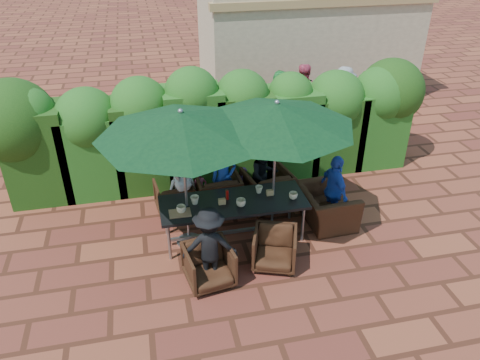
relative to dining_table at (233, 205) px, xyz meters
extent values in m
plane|color=brown|center=(0.13, -0.16, -0.68)|extent=(80.00, 80.00, 0.00)
cube|color=black|center=(0.00, 0.00, 0.05)|extent=(2.47, 0.90, 0.05)
cube|color=gray|center=(0.00, 0.00, -0.56)|extent=(2.27, 0.05, 0.05)
cylinder|color=gray|center=(-1.13, -0.35, -0.33)|extent=(0.05, 0.05, 0.70)
cylinder|color=gray|center=(-1.13, 0.35, -0.33)|extent=(0.05, 0.05, 0.70)
cylinder|color=gray|center=(1.13, -0.35, -0.33)|extent=(0.05, 0.05, 0.70)
cylinder|color=gray|center=(1.13, 0.35, -0.33)|extent=(0.05, 0.05, 0.70)
cylinder|color=gray|center=(-0.78, 0.04, -0.66)|extent=(0.44, 0.44, 0.03)
cylinder|color=gray|center=(-0.78, 0.04, 0.52)|extent=(0.04, 0.04, 2.40)
cone|color=black|center=(-0.78, 0.04, 1.54)|extent=(2.66, 2.66, 0.38)
sphere|color=gray|center=(-0.78, 0.04, 1.74)|extent=(0.08, 0.08, 0.08)
cylinder|color=gray|center=(0.72, 0.07, -0.66)|extent=(0.44, 0.44, 0.03)
cylinder|color=gray|center=(0.72, 0.07, 0.52)|extent=(0.04, 0.04, 2.40)
cone|color=black|center=(0.72, 0.07, 1.54)|extent=(2.57, 2.57, 0.38)
sphere|color=gray|center=(0.72, 0.07, 1.74)|extent=(0.08, 0.08, 0.08)
imported|color=black|center=(-0.92, 1.04, -0.33)|extent=(0.74, 0.70, 0.69)
imported|color=black|center=(-0.10, 0.96, -0.26)|extent=(0.83, 0.78, 0.83)
imported|color=black|center=(0.83, 0.85, -0.26)|extent=(0.95, 0.90, 0.84)
imported|color=black|center=(-0.59, -1.02, -0.32)|extent=(0.79, 0.75, 0.71)
imported|color=black|center=(0.50, -0.84, -0.33)|extent=(0.85, 0.82, 0.69)
imported|color=black|center=(1.74, 0.09, -0.22)|extent=(0.71, 1.06, 0.91)
imported|color=silver|center=(-0.77, 0.87, -0.11)|extent=(0.62, 0.45, 1.13)
imported|color=#2146B6|center=(0.02, 0.96, -0.02)|extent=(0.51, 0.44, 1.32)
imported|color=black|center=(0.80, 0.98, -0.07)|extent=(0.65, 0.47, 1.21)
imported|color=black|center=(-0.56, -0.96, -0.03)|extent=(0.88, 0.52, 1.29)
imported|color=#2146B6|center=(1.84, 0.07, 0.00)|extent=(0.51, 0.84, 1.35)
imported|color=#CE486B|center=(-0.42, 1.12, -0.30)|extent=(0.31, 0.27, 0.74)
imported|color=#704596|center=(0.44, 1.11, -0.31)|extent=(0.28, 0.24, 0.73)
imported|color=green|center=(2.03, 4.03, 0.14)|extent=(1.56, 0.65, 1.64)
imported|color=#CE486B|center=(2.69, 4.35, 0.15)|extent=(0.87, 0.63, 1.66)
imported|color=gray|center=(3.70, 4.09, 0.12)|extent=(1.11, 0.97, 1.60)
imported|color=beige|center=(-0.89, -0.14, 0.14)|extent=(0.16, 0.16, 0.12)
imported|color=beige|center=(-0.64, 0.07, 0.14)|extent=(0.15, 0.15, 0.14)
imported|color=beige|center=(0.09, -0.16, 0.14)|extent=(0.16, 0.16, 0.13)
imported|color=beige|center=(0.49, 0.18, 0.14)|extent=(0.13, 0.13, 0.12)
imported|color=beige|center=(1.01, -0.14, 0.13)|extent=(0.15, 0.15, 0.12)
cylinder|color=#B20C0A|center=(-0.08, 0.08, 0.16)|extent=(0.04, 0.04, 0.17)
cylinder|color=#4C230C|center=(-0.09, 0.11, 0.16)|extent=(0.04, 0.04, 0.17)
cube|color=#9B6E4B|center=(-0.92, -0.17, 0.08)|extent=(0.35, 0.25, 0.02)
cube|color=tan|center=(-0.20, -0.04, 0.12)|extent=(0.12, 0.06, 0.10)
cube|color=tan|center=(0.65, 0.06, 0.12)|extent=(0.12, 0.06, 0.10)
cube|color=#163A0F|center=(-3.37, 2.14, 0.27)|extent=(1.15, 0.95, 1.88)
sphere|color=#163A0F|center=(-3.37, 2.14, 1.11)|extent=(0.96, 0.96, 0.96)
cube|color=#163A0F|center=(-2.37, 2.14, 0.16)|extent=(1.15, 0.95, 1.67)
sphere|color=#163A0F|center=(-2.37, 2.14, 0.89)|extent=(1.21, 1.21, 1.21)
cube|color=#163A0F|center=(-1.37, 2.14, 0.25)|extent=(1.15, 0.95, 1.85)
sphere|color=#163A0F|center=(-1.37, 2.14, 1.07)|extent=(1.13, 1.13, 1.13)
cube|color=#163A0F|center=(-0.37, 2.14, 0.33)|extent=(1.15, 0.95, 2.00)
sphere|color=#163A0F|center=(-0.37, 2.14, 1.23)|extent=(1.06, 1.06, 1.06)
cube|color=#163A0F|center=(0.63, 2.14, 0.26)|extent=(1.15, 0.95, 1.87)
sphere|color=#163A0F|center=(0.63, 2.14, 1.09)|extent=(1.09, 1.09, 1.09)
cube|color=#163A0F|center=(1.63, 2.14, 0.24)|extent=(1.15, 0.95, 1.84)
sphere|color=#163A0F|center=(1.63, 2.14, 1.06)|extent=(0.92, 0.92, 0.92)
cube|color=#163A0F|center=(2.63, 2.14, 0.15)|extent=(1.15, 0.95, 1.66)
sphere|color=#163A0F|center=(2.63, 2.14, 0.88)|extent=(1.21, 1.21, 1.21)
cube|color=#163A0F|center=(3.63, 2.14, 0.16)|extent=(1.15, 0.95, 1.68)
sphere|color=#163A0F|center=(3.63, 2.14, 0.90)|extent=(1.20, 1.20, 1.20)
sphere|color=#163A0F|center=(-3.67, 2.24, 0.92)|extent=(1.60, 1.60, 1.60)
sphere|color=#163A0F|center=(3.93, 2.24, 0.92)|extent=(1.40, 1.40, 1.40)
cube|color=beige|center=(3.63, 6.84, 0.92)|extent=(6.00, 3.00, 3.20)
cube|color=tan|center=(3.63, 5.39, 2.22)|extent=(6.20, 0.25, 0.20)
camera|label=1|loc=(-1.31, -6.46, 4.36)|focal=35.00mm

